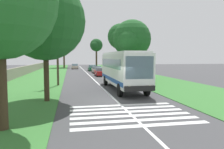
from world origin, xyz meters
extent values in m
plane|color=#424244|center=(0.00, 0.00, 0.00)|extent=(160.00, 160.00, 0.00)
cube|color=#387533|center=(15.00, 8.20, 0.02)|extent=(120.00, 8.00, 0.04)
cube|color=#387533|center=(15.00, -8.20, 0.02)|extent=(120.00, 8.00, 0.04)
cube|color=silver|center=(15.00, 0.00, 0.00)|extent=(110.00, 0.16, 0.01)
cube|color=white|center=(4.93, -1.80, 2.10)|extent=(11.00, 2.50, 2.90)
cube|color=slate|center=(5.23, -1.80, 2.62)|extent=(9.68, 2.54, 0.85)
cube|color=slate|center=(-0.53, -1.80, 2.45)|extent=(0.08, 2.20, 1.74)
cube|color=#1E4C9E|center=(4.93, -1.80, 1.10)|extent=(10.78, 2.53, 0.36)
cube|color=white|center=(4.93, -1.80, 3.64)|extent=(10.56, 2.30, 0.18)
cube|color=black|center=(-0.65, -1.80, 0.87)|extent=(0.16, 2.40, 0.40)
sphere|color=#F2EDCC|center=(-0.59, -1.00, 1.00)|extent=(0.24, 0.24, 0.24)
sphere|color=#F2EDCC|center=(-0.59, -2.60, 1.00)|extent=(0.24, 0.24, 0.24)
cylinder|color=black|center=(1.03, -0.65, 0.55)|extent=(1.10, 0.32, 1.10)
cylinder|color=black|center=(8.43, -0.65, 0.55)|extent=(1.10, 0.32, 1.10)
cylinder|color=black|center=(1.03, -2.95, 0.55)|extent=(1.10, 0.32, 1.10)
cylinder|color=black|center=(8.43, -2.95, 0.55)|extent=(1.10, 0.32, 1.10)
cube|color=silver|center=(-6.64, 0.00, 0.00)|extent=(0.45, 6.80, 0.01)
cube|color=silver|center=(-5.74, 0.00, 0.00)|extent=(0.45, 6.80, 0.01)
cube|color=silver|center=(-4.84, 0.00, 0.00)|extent=(0.45, 6.80, 0.01)
cube|color=silver|center=(-3.94, 0.00, 0.00)|extent=(0.45, 6.80, 0.01)
cube|color=silver|center=(-3.04, 0.00, 0.00)|extent=(0.45, 6.80, 0.01)
cube|color=silver|center=(-2.14, 0.00, 0.00)|extent=(0.45, 6.80, 0.01)
cube|color=#B21E1E|center=(21.39, -1.84, 0.53)|extent=(4.30, 1.75, 0.70)
cube|color=slate|center=(21.29, -1.84, 1.15)|extent=(2.00, 1.61, 0.55)
cylinder|color=black|center=(20.04, -1.06, 0.32)|extent=(0.64, 0.22, 0.64)
cylinder|color=black|center=(22.74, -1.06, 0.32)|extent=(0.64, 0.22, 0.64)
cylinder|color=black|center=(20.04, -2.62, 0.32)|extent=(0.64, 0.22, 0.64)
cylinder|color=black|center=(22.74, -2.62, 0.32)|extent=(0.64, 0.22, 0.64)
cube|color=#B7A893|center=(28.56, -2.03, 0.53)|extent=(4.30, 1.75, 0.70)
cube|color=slate|center=(28.46, -2.03, 1.15)|extent=(2.00, 1.61, 0.55)
cylinder|color=black|center=(27.21, -1.25, 0.32)|extent=(0.64, 0.22, 0.64)
cylinder|color=black|center=(29.91, -1.25, 0.32)|extent=(0.64, 0.22, 0.64)
cylinder|color=black|center=(27.21, -2.81, 0.32)|extent=(0.64, 0.22, 0.64)
cylinder|color=black|center=(29.91, -2.81, 0.32)|extent=(0.64, 0.22, 0.64)
cube|color=#145933|center=(35.51, -1.81, 0.53)|extent=(4.30, 1.75, 0.70)
cube|color=slate|center=(35.41, -1.81, 1.15)|extent=(2.00, 1.61, 0.55)
cylinder|color=black|center=(34.16, -1.03, 0.32)|extent=(0.64, 0.22, 0.64)
cylinder|color=black|center=(36.86, -1.03, 0.32)|extent=(0.64, 0.22, 0.64)
cylinder|color=black|center=(34.16, -2.59, 0.32)|extent=(0.64, 0.22, 0.64)
cylinder|color=black|center=(36.86, -2.59, 0.32)|extent=(0.64, 0.22, 0.64)
cube|color=#B7A893|center=(45.36, 2.06, 0.53)|extent=(4.30, 1.75, 0.70)
cube|color=slate|center=(45.26, 2.06, 1.15)|extent=(2.00, 1.61, 0.55)
cylinder|color=black|center=(44.01, 2.84, 0.32)|extent=(0.64, 0.22, 0.64)
cylinder|color=black|center=(46.71, 2.84, 0.32)|extent=(0.64, 0.22, 0.64)
cylinder|color=black|center=(44.01, 1.28, 0.32)|extent=(0.64, 0.22, 0.64)
cylinder|color=black|center=(46.71, 1.28, 0.32)|extent=(0.64, 0.22, 0.64)
cylinder|color=#3D2D1E|center=(-6.06, 6.33, 2.15)|extent=(0.53, 0.53, 4.21)
sphere|color=#286B2D|center=(-4.53, 6.33, 5.27)|extent=(3.08, 3.08, 3.08)
cylinder|color=#3D2D1E|center=(0.12, 5.04, 2.16)|extent=(0.38, 0.38, 4.24)
sphere|color=#1E5623|center=(0.12, 5.04, 5.85)|extent=(5.73, 5.73, 5.73)
sphere|color=#1E5623|center=(1.84, 5.04, 5.42)|extent=(3.97, 3.97, 3.97)
sphere|color=#1E5623|center=(-1.31, 5.89, 5.42)|extent=(3.52, 3.52, 3.52)
cylinder|color=#4C3826|center=(53.21, 5.17, 2.77)|extent=(0.51, 0.51, 5.45)
sphere|color=#337A38|center=(53.21, 5.17, 7.18)|extent=(6.13, 6.13, 6.13)
sphere|color=#337A38|center=(55.05, 5.17, 6.72)|extent=(3.89, 3.89, 3.89)
sphere|color=#337A38|center=(51.68, 6.09, 6.72)|extent=(4.42, 4.42, 4.42)
cylinder|color=#3D2D1E|center=(61.16, -5.86, 3.17)|extent=(0.60, 0.60, 6.26)
sphere|color=#19471E|center=(61.16, -5.86, 7.53)|extent=(4.46, 4.46, 4.46)
sphere|color=#19471E|center=(62.50, -5.86, 7.20)|extent=(2.71, 2.71, 2.71)
sphere|color=#19471E|center=(60.05, -5.19, 7.20)|extent=(3.05, 3.05, 3.05)
cylinder|color=brown|center=(23.07, -5.78, 2.89)|extent=(0.45, 0.45, 5.69)
sphere|color=#1E5623|center=(23.07, -5.78, 7.02)|extent=(4.70, 4.70, 4.70)
sphere|color=#1E5623|center=(24.48, -5.78, 6.67)|extent=(2.93, 2.93, 2.93)
sphere|color=#1E5623|center=(21.89, -5.08, 6.67)|extent=(2.78, 2.78, 2.78)
cylinder|color=brown|center=(13.19, -5.11, 2.18)|extent=(0.53, 0.53, 4.27)
sphere|color=#1E5623|center=(13.19, -5.11, 5.77)|extent=(5.28, 5.28, 5.28)
sphere|color=#1E5623|center=(14.77, -5.11, 5.37)|extent=(2.95, 2.95, 2.95)
sphere|color=#1E5623|center=(11.87, -4.32, 5.37)|extent=(3.06, 3.06, 3.06)
cylinder|color=#473828|center=(9.19, 4.71, 4.34)|extent=(0.24, 0.24, 8.61)
cube|color=#3D3326|center=(9.19, 4.71, 8.05)|extent=(0.12, 1.40, 0.12)
cube|color=gray|center=(20.00, 11.60, 0.83)|extent=(70.00, 0.40, 1.57)
camera|label=1|loc=(-16.28, 3.33, 3.22)|focal=35.07mm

